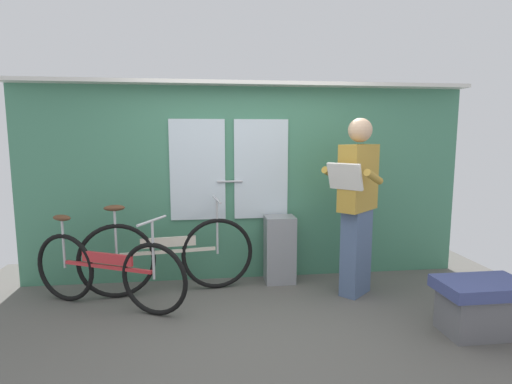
# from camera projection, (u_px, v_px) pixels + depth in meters

# --- Properties ---
(ground_plane) EXTENTS (5.94, 4.23, 0.04)m
(ground_plane) POSITION_uv_depth(u_px,v_px,m) (264.00, 331.00, 3.46)
(ground_plane) COLOR #56544F
(train_door_wall) EXTENTS (4.94, 0.28, 2.19)m
(train_door_wall) POSITION_uv_depth(u_px,v_px,m) (247.00, 178.00, 4.58)
(train_door_wall) COLOR #427F60
(train_door_wall) RESTS_ON ground_plane
(bicycle_near_door) EXTENTS (1.53, 0.81, 0.89)m
(bicycle_near_door) POSITION_uv_depth(u_px,v_px,m) (107.00, 270.00, 3.83)
(bicycle_near_door) COLOR black
(bicycle_near_door) RESTS_ON ground_plane
(bicycle_leaning_behind) EXTENTS (1.76, 0.44, 0.97)m
(bicycle_leaning_behind) POSITION_uv_depth(u_px,v_px,m) (168.00, 255.00, 4.19)
(bicycle_leaning_behind) COLOR black
(bicycle_leaning_behind) RESTS_ON ground_plane
(passenger_reading_newspaper) EXTENTS (0.64, 0.63, 1.79)m
(passenger_reading_newspaper) POSITION_uv_depth(u_px,v_px,m) (357.00, 203.00, 4.09)
(passenger_reading_newspaper) COLOR slate
(passenger_reading_newspaper) RESTS_ON ground_plane
(trash_bin_by_wall) EXTENTS (0.32, 0.28, 0.74)m
(trash_bin_by_wall) POSITION_uv_depth(u_px,v_px,m) (280.00, 249.00, 4.52)
(trash_bin_by_wall) COLOR gray
(trash_bin_by_wall) RESTS_ON ground_plane
(bench_seat_corner) EXTENTS (0.70, 0.44, 0.45)m
(bench_seat_corner) POSITION_uv_depth(u_px,v_px,m) (481.00, 306.00, 3.34)
(bench_seat_corner) COLOR #3D477F
(bench_seat_corner) RESTS_ON ground_plane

